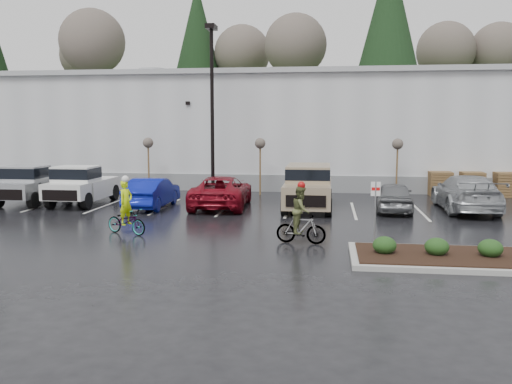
# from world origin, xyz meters

# --- Properties ---
(ground) EXTENTS (120.00, 120.00, 0.00)m
(ground) POSITION_xyz_m (0.00, 0.00, 0.00)
(ground) COLOR black
(ground) RESTS_ON ground
(warehouse) EXTENTS (60.50, 15.50, 7.20)m
(warehouse) POSITION_xyz_m (0.00, 21.99, 3.65)
(warehouse) COLOR #B3B5B8
(warehouse) RESTS_ON ground
(wooded_ridge) EXTENTS (80.00, 25.00, 6.00)m
(wooded_ridge) POSITION_xyz_m (0.00, 45.00, 3.00)
(wooded_ridge) COLOR #23421B
(wooded_ridge) RESTS_ON ground
(lamppost) EXTENTS (0.50, 1.00, 9.22)m
(lamppost) POSITION_xyz_m (-4.00, 12.00, 5.69)
(lamppost) COLOR black
(lamppost) RESTS_ON ground
(sapling_west) EXTENTS (0.60, 0.60, 3.20)m
(sapling_west) POSITION_xyz_m (-8.00, 13.00, 2.73)
(sapling_west) COLOR brown
(sapling_west) RESTS_ON ground
(sapling_mid) EXTENTS (0.60, 0.60, 3.20)m
(sapling_mid) POSITION_xyz_m (-1.50, 13.00, 2.73)
(sapling_mid) COLOR brown
(sapling_mid) RESTS_ON ground
(sapling_east) EXTENTS (0.60, 0.60, 3.20)m
(sapling_east) POSITION_xyz_m (6.00, 13.00, 2.73)
(sapling_east) COLOR brown
(sapling_east) RESTS_ON ground
(pallet_stack_a) EXTENTS (1.20, 1.20, 1.35)m
(pallet_stack_a) POSITION_xyz_m (8.50, 14.00, 0.68)
(pallet_stack_a) COLOR brown
(pallet_stack_a) RESTS_ON ground
(pallet_stack_b) EXTENTS (1.20, 1.20, 1.35)m
(pallet_stack_b) POSITION_xyz_m (10.20, 14.00, 0.68)
(pallet_stack_b) COLOR brown
(pallet_stack_b) RESTS_ON ground
(pallet_stack_c) EXTENTS (1.20, 1.20, 1.35)m
(pallet_stack_c) POSITION_xyz_m (12.00, 14.00, 0.68)
(pallet_stack_c) COLOR brown
(pallet_stack_c) RESTS_ON ground
(curb_island) EXTENTS (8.00, 3.00, 0.15)m
(curb_island) POSITION_xyz_m (7.00, -1.00, 0.07)
(curb_island) COLOR gray
(curb_island) RESTS_ON ground
(mulch_bed) EXTENTS (7.60, 2.60, 0.04)m
(mulch_bed) POSITION_xyz_m (7.00, -1.00, 0.17)
(mulch_bed) COLOR black
(mulch_bed) RESTS_ON curb_island
(shrub_a) EXTENTS (0.70, 0.70, 0.52)m
(shrub_a) POSITION_xyz_m (4.00, -1.00, 0.41)
(shrub_a) COLOR black
(shrub_a) RESTS_ON curb_island
(shrub_b) EXTENTS (0.70, 0.70, 0.52)m
(shrub_b) POSITION_xyz_m (5.50, -1.00, 0.41)
(shrub_b) COLOR black
(shrub_b) RESTS_ON curb_island
(shrub_c) EXTENTS (0.70, 0.70, 0.52)m
(shrub_c) POSITION_xyz_m (7.00, -1.00, 0.41)
(shrub_c) COLOR black
(shrub_c) RESTS_ON curb_island
(fire_lane_sign) EXTENTS (0.30, 0.05, 2.20)m
(fire_lane_sign) POSITION_xyz_m (3.80, 0.20, 1.41)
(fire_lane_sign) COLOR gray
(fire_lane_sign) RESTS_ON ground
(pickup_silver) EXTENTS (2.10, 5.20, 1.96)m
(pickup_silver) POSITION_xyz_m (-12.40, 8.37, 0.98)
(pickup_silver) COLOR #A6A9AE
(pickup_silver) RESTS_ON ground
(pickup_white) EXTENTS (2.10, 5.20, 1.96)m
(pickup_white) POSITION_xyz_m (-9.80, 8.48, 0.98)
(pickup_white) COLOR silver
(pickup_white) RESTS_ON ground
(car_blue) EXTENTS (1.56, 4.39, 1.44)m
(car_blue) POSITION_xyz_m (-6.02, 7.65, 0.72)
(car_blue) COLOR #0D1996
(car_blue) RESTS_ON ground
(car_red) EXTENTS (2.71, 5.51, 1.51)m
(car_red) POSITION_xyz_m (-2.76, 8.22, 0.75)
(car_red) COLOR maroon
(car_red) RESTS_ON ground
(suv_tan) EXTENTS (2.20, 5.10, 2.06)m
(suv_tan) POSITION_xyz_m (1.39, 8.06, 1.03)
(suv_tan) COLOR gray
(suv_tan) RESTS_ON ground
(car_grey) EXTENTS (1.87, 4.12, 1.37)m
(car_grey) POSITION_xyz_m (5.30, 8.04, 0.69)
(car_grey) COLOR slate
(car_grey) RESTS_ON ground
(car_far_silver) EXTENTS (2.37, 5.76, 1.67)m
(car_far_silver) POSITION_xyz_m (8.59, 8.60, 0.83)
(car_far_silver) COLOR #A6AAAD
(car_far_silver) RESTS_ON ground
(cyclist_hivis) EXTENTS (1.87, 1.24, 2.14)m
(cyclist_hivis) POSITION_xyz_m (-4.94, 1.49, 0.67)
(cyclist_hivis) COLOR #3F3F44
(cyclist_hivis) RESTS_ON ground
(cyclist_olive) EXTENTS (1.66, 0.82, 2.10)m
(cyclist_olive) POSITION_xyz_m (1.43, 0.74, 0.78)
(cyclist_olive) COLOR #3F3F44
(cyclist_olive) RESTS_ON ground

